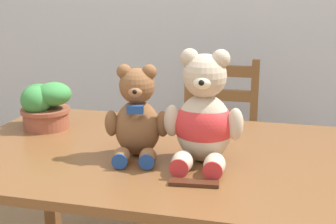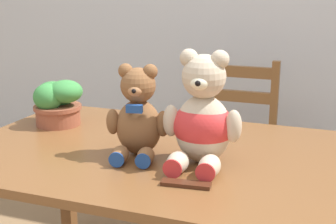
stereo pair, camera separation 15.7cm
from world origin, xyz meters
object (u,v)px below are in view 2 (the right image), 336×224
(teddy_bear_right, at_px, (202,119))
(chocolate_bar, at_px, (186,184))
(potted_plant, at_px, (57,102))
(teddy_bear_left, at_px, (138,117))
(wooden_chair_behind, at_px, (234,146))

(teddy_bear_right, bearing_deg, chocolate_bar, 90.29)
(teddy_bear_right, height_order, potted_plant, teddy_bear_right)
(potted_plant, relative_size, chocolate_bar, 1.64)
(teddy_bear_right, bearing_deg, teddy_bear_left, -1.98)
(potted_plant, height_order, chocolate_bar, potted_plant)
(teddy_bear_right, relative_size, chocolate_bar, 2.56)
(wooden_chair_behind, bearing_deg, potted_plant, 48.65)
(teddy_bear_right, xyz_separation_m, chocolate_bar, (0.01, -0.20, -0.14))
(teddy_bear_left, distance_m, chocolate_bar, 0.34)
(wooden_chair_behind, relative_size, potted_plant, 3.72)
(teddy_bear_right, xyz_separation_m, potted_plant, (-0.71, 0.22, -0.05))
(wooden_chair_behind, bearing_deg, teddy_bear_right, 95.48)
(wooden_chair_behind, height_order, potted_plant, same)
(wooden_chair_behind, distance_m, teddy_bear_left, 1.02)
(chocolate_bar, bearing_deg, teddy_bear_left, 140.60)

